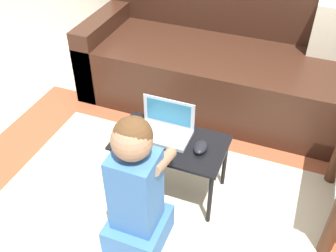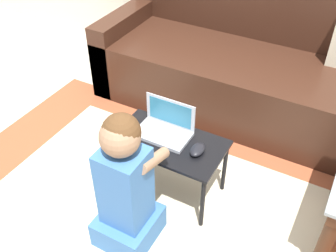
{
  "view_description": "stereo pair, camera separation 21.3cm",
  "coord_description": "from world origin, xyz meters",
  "views": [
    {
      "loc": [
        0.64,
        -1.42,
        1.78
      ],
      "look_at": [
        0.03,
        0.13,
        0.44
      ],
      "focal_mm": 42.0,
      "sensor_mm": 36.0,
      "label": 1
    },
    {
      "loc": [
        0.83,
        -1.33,
        1.78
      ],
      "look_at": [
        0.03,
        0.13,
        0.44
      ],
      "focal_mm": 42.0,
      "sensor_mm": 36.0,
      "label": 2
    }
  ],
  "objects": [
    {
      "name": "computer_mouse",
      "position": [
        0.24,
        0.08,
        0.4
      ],
      "size": [
        0.07,
        0.11,
        0.04
      ],
      "color": "black",
      "rests_on": "laptop_desk"
    },
    {
      "name": "laptop",
      "position": [
        0.01,
        0.12,
        0.41
      ],
      "size": [
        0.3,
        0.18,
        0.19
      ],
      "color": "#B7BCC6",
      "rests_on": "laptop_desk"
    },
    {
      "name": "person_seated",
      "position": [
        0.04,
        -0.31,
        0.38
      ],
      "size": [
        0.28,
        0.37,
        0.8
      ],
      "color": "#3D70B2",
      "rests_on": "ground_plane"
    },
    {
      "name": "laptop_desk",
      "position": [
        0.07,
        0.08,
        0.33
      ],
      "size": [
        0.61,
        0.35,
        0.38
      ],
      "color": "black",
      "rests_on": "ground_plane"
    },
    {
      "name": "couch",
      "position": [
        0.15,
        1.14,
        0.31
      ],
      "size": [
        2.14,
        0.85,
        0.91
      ],
      "color": "#381E14",
      "rests_on": "ground_plane"
    },
    {
      "name": "area_rug",
      "position": [
        0.07,
        -0.12,
        0.0
      ],
      "size": [
        2.59,
        1.78,
        0.01
      ],
      "color": "#9E4C2D",
      "rests_on": "ground_plane"
    },
    {
      "name": "ground_plane",
      "position": [
        0.0,
        0.0,
        0.0
      ],
      "size": [
        16.0,
        16.0,
        0.0
      ],
      "primitive_type": "plane",
      "color": "beige"
    }
  ]
}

